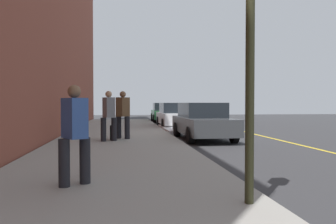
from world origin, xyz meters
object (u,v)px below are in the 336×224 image
object	(u,v)px
parked_car_white	(175,115)
pedestrian_brown_coat	(123,113)
parked_car_green	(164,112)
rolling_suitcase	(113,133)
pedestrian_grey_coat	(109,114)
pedestrian_blue_coat	(75,132)
parked_car_charcoal	(203,121)
traffic_light_pole	(251,4)

from	to	relation	value
parked_car_white	pedestrian_brown_coat	distance (m)	7.78
parked_car_green	rolling_suitcase	distance (m)	14.75
parked_car_green	pedestrian_grey_coat	xyz separation A→B (m)	(14.67, -3.73, 0.34)
pedestrian_blue_coat	pedestrian_brown_coat	bearing A→B (deg)	173.80
pedestrian_brown_coat	parked_car_white	bearing A→B (deg)	156.57
rolling_suitcase	pedestrian_blue_coat	bearing A→B (deg)	-3.57
parked_car_white	rolling_suitcase	world-z (taller)	parked_car_white
pedestrian_brown_coat	pedestrian_grey_coat	xyz separation A→B (m)	(0.76, -0.50, -0.01)
parked_car_green	parked_car_white	distance (m)	6.79
pedestrian_blue_coat	parked_car_white	bearing A→B (deg)	164.88
pedestrian_grey_coat	parked_car_white	bearing A→B (deg)	155.54
parked_car_green	parked_car_charcoal	size ratio (longest dim) A/B	1.02
pedestrian_brown_coat	rolling_suitcase	size ratio (longest dim) A/B	2.02
pedestrian_blue_coat	pedestrian_grey_coat	xyz separation A→B (m)	(-6.45, 0.28, 0.07)
pedestrian_brown_coat	pedestrian_blue_coat	distance (m)	7.25
parked_car_charcoal	traffic_light_pole	world-z (taller)	traffic_light_pole
pedestrian_blue_coat	rolling_suitcase	size ratio (longest dim) A/B	1.85
parked_car_white	parked_car_green	bearing A→B (deg)	178.77
parked_car_white	traffic_light_pole	xyz separation A→B (m)	(15.69, -1.40, 2.06)
pedestrian_brown_coat	rolling_suitcase	bearing A→B (deg)	-42.65
parked_car_green	pedestrian_brown_coat	world-z (taller)	pedestrian_brown_coat
parked_car_green	traffic_light_pole	world-z (taller)	traffic_light_pole
parked_car_green	pedestrian_blue_coat	bearing A→B (deg)	-10.77
parked_car_white	pedestrian_brown_coat	size ratio (longest dim) A/B	2.54
parked_car_green	pedestrian_grey_coat	size ratio (longest dim) A/B	2.55
parked_car_green	parked_car_white	xyz separation A→B (m)	(6.78, -0.15, 0.00)
parked_car_white	pedestrian_grey_coat	xyz separation A→B (m)	(7.89, -3.59, 0.34)
parked_car_charcoal	parked_car_white	bearing A→B (deg)	-178.57
pedestrian_blue_coat	rolling_suitcase	world-z (taller)	pedestrian_blue_coat
parked_car_charcoal	traffic_light_pole	size ratio (longest dim) A/B	1.13
parked_car_green	parked_car_white	world-z (taller)	same
parked_car_charcoal	pedestrian_brown_coat	world-z (taller)	pedestrian_brown_coat
parked_car_white	rolling_suitcase	bearing A→B (deg)	-24.63
parked_car_white	rolling_suitcase	size ratio (longest dim) A/B	5.12
parked_car_white	pedestrian_grey_coat	world-z (taller)	pedestrian_grey_coat
traffic_light_pole	rolling_suitcase	size ratio (longest dim) A/B	4.38
pedestrian_brown_coat	pedestrian_blue_coat	bearing A→B (deg)	-6.20
parked_car_white	pedestrian_brown_coat	world-z (taller)	pedestrian_brown_coat
parked_car_white	pedestrian_grey_coat	size ratio (longest dim) A/B	2.56
parked_car_green	pedestrian_brown_coat	bearing A→B (deg)	-13.09
parked_car_green	pedestrian_blue_coat	xyz separation A→B (m)	(21.12, -4.02, 0.27)
pedestrian_brown_coat	parked_car_green	bearing A→B (deg)	166.91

